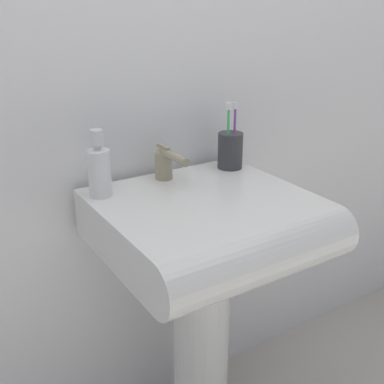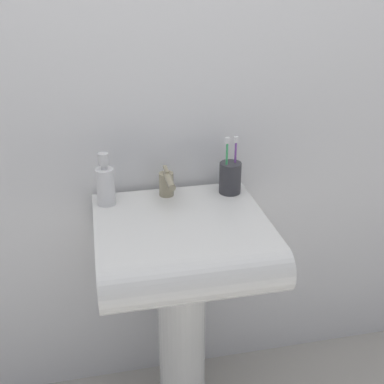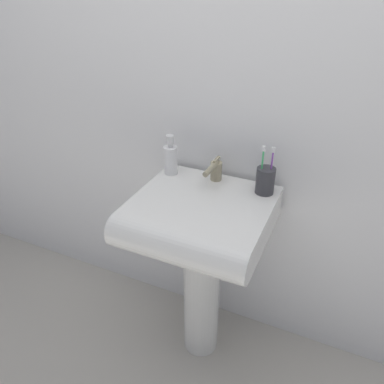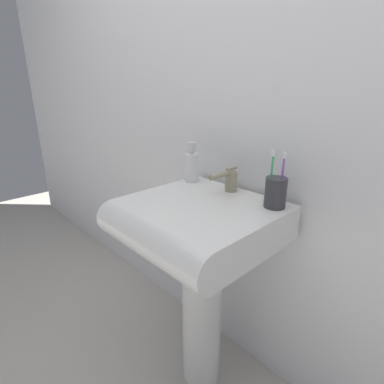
{
  "view_description": "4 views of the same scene",
  "coord_description": "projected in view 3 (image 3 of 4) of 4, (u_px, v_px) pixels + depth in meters",
  "views": [
    {
      "loc": [
        -0.62,
        -0.93,
        1.28
      ],
      "look_at": [
        -0.03,
        -0.0,
        0.84
      ],
      "focal_mm": 45.0,
      "sensor_mm": 36.0,
      "label": 1
    },
    {
      "loc": [
        -0.23,
        -1.25,
        1.51
      ],
      "look_at": [
        0.03,
        -0.01,
        0.91
      ],
      "focal_mm": 45.0,
      "sensor_mm": 36.0,
      "label": 2
    },
    {
      "loc": [
        0.46,
        -1.12,
        1.56
      ],
      "look_at": [
        -0.04,
        -0.02,
        0.85
      ],
      "focal_mm": 35.0,
      "sensor_mm": 36.0,
      "label": 3
    },
    {
      "loc": [
        0.69,
        -0.71,
        1.21
      ],
      "look_at": [
        -0.03,
        -0.02,
        0.86
      ],
      "focal_mm": 28.0,
      "sensor_mm": 36.0,
      "label": 4
    }
  ],
  "objects": [
    {
      "name": "toothbrush_cup",
      "position": [
        265.0,
        180.0,
        1.43
      ],
      "size": [
        0.07,
        0.07,
        0.2
      ],
      "color": "#38383D",
      "rests_on": "sink_basin"
    },
    {
      "name": "sink_basin",
      "position": [
        198.0,
        220.0,
        1.41
      ],
      "size": [
        0.51,
        0.51,
        0.13
      ],
      "color": "white",
      "rests_on": "sink_pedestal"
    },
    {
      "name": "ground_plane",
      "position": [
        201.0,
        342.0,
        1.83
      ],
      "size": [
        6.0,
        6.0,
        0.0
      ],
      "primitive_type": "plane",
      "color": "#ADA89E",
      "rests_on": "ground"
    },
    {
      "name": "faucet",
      "position": [
        215.0,
        170.0,
        1.52
      ],
      "size": [
        0.05,
        0.15,
        0.1
      ],
      "color": "tan",
      "rests_on": "sink_basin"
    },
    {
      "name": "wall_back",
      "position": [
        232.0,
        82.0,
        1.43
      ],
      "size": [
        5.0,
        0.05,
        2.4
      ],
      "primitive_type": "cube",
      "color": "white",
      "rests_on": "ground"
    },
    {
      "name": "soap_bottle",
      "position": [
        171.0,
        158.0,
        1.57
      ],
      "size": [
        0.06,
        0.06,
        0.17
      ],
      "color": "white",
      "rests_on": "sink_basin"
    },
    {
      "name": "sink_pedestal",
      "position": [
        202.0,
        291.0,
        1.65
      ],
      "size": [
        0.16,
        0.16,
        0.69
      ],
      "primitive_type": "cylinder",
      "color": "white",
      "rests_on": "ground"
    }
  ]
}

